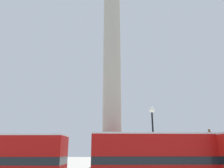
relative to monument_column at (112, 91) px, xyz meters
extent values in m
cylinder|color=#A39E8E|center=(0.00, 0.00, 3.05)|extent=(1.96, 1.96, 21.10)
cube|color=black|center=(3.83, -5.43, -6.76)|extent=(10.92, 2.72, 0.55)
cube|color=#A80F0C|center=(3.83, -5.43, -5.71)|extent=(10.92, 2.78, 1.55)
cube|color=silver|center=(3.83, -5.43, -4.88)|extent=(10.92, 2.78, 0.12)
cube|color=#A39E8E|center=(12.61, 5.66, -7.96)|extent=(4.22, 3.37, 2.43)
ellipsoid|color=brown|center=(12.61, 5.66, -5.10)|extent=(2.25, 1.44, 1.06)
cone|color=brown|center=(13.59, 5.47, -4.62)|extent=(1.12, 0.77, 1.11)
cylinder|color=brown|center=(12.61, 5.66, -4.12)|extent=(0.36, 0.36, 0.90)
sphere|color=brown|center=(12.61, 5.66, -3.53)|extent=(0.28, 0.28, 0.28)
cylinder|color=brown|center=(13.32, 5.82, -6.19)|extent=(0.20, 0.20, 1.12)
cylinder|color=brown|center=(13.21, 5.25, -6.19)|extent=(0.20, 0.20, 1.12)
cylinder|color=brown|center=(12.01, 6.08, -6.19)|extent=(0.20, 0.20, 1.12)
cylinder|color=brown|center=(11.90, 5.50, -6.19)|extent=(0.20, 0.20, 1.12)
cylinder|color=black|center=(3.40, -3.84, -6.05)|extent=(0.14, 0.14, 6.26)
sphere|color=white|center=(3.40, -3.84, -2.68)|extent=(0.48, 0.48, 0.48)
camera|label=1|loc=(-0.45, -22.63, -6.12)|focal=35.00mm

